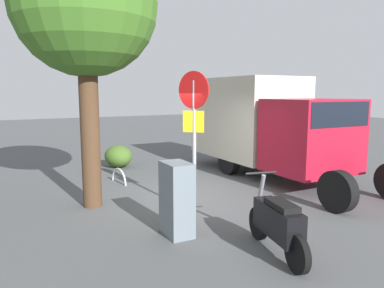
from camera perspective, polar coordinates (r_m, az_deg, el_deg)
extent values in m
plane|color=#494B4D|center=(8.99, 0.28, -8.20)|extent=(60.00, 60.00, 0.00)
cylinder|color=black|center=(11.36, 5.79, -2.46)|extent=(0.91, 0.27, 0.90)
cylinder|color=black|center=(12.49, 13.09, -1.67)|extent=(0.91, 0.27, 0.90)
cylinder|color=black|center=(8.32, 21.78, -6.91)|extent=(0.91, 0.27, 0.90)
cube|color=beige|center=(12.07, 8.60, 4.16)|extent=(3.68, 2.29, 2.53)
cube|color=maroon|center=(9.98, 18.16, 1.24)|extent=(1.85, 2.14, 1.90)
cube|color=black|center=(9.93, 18.31, 4.68)|extent=(1.87, 1.98, 0.60)
cylinder|color=black|center=(6.53, 10.34, -12.10)|extent=(0.57, 0.23, 0.56)
cylinder|color=black|center=(5.52, 16.15, -16.20)|extent=(0.57, 0.23, 0.56)
cube|color=black|center=(5.87, 13.29, -11.63)|extent=(1.14, 0.57, 0.48)
cube|color=black|center=(5.70, 13.87, -9.38)|extent=(0.69, 0.43, 0.12)
cylinder|color=slate|center=(6.32, 10.66, -7.56)|extent=(0.29, 0.14, 0.69)
cylinder|color=black|center=(6.24, 10.74, -4.46)|extent=(0.17, 0.54, 0.04)
cylinder|color=#9E9EA3|center=(7.53, 0.36, -0.63)|extent=(0.08, 0.08, 2.76)
cylinder|color=red|center=(7.43, 0.23, 8.46)|extent=(0.71, 0.32, 0.76)
cube|color=yellow|center=(7.46, 0.23, 3.53)|extent=(0.33, 0.33, 0.44)
cylinder|color=#47301E|center=(8.23, -15.64, 1.68)|extent=(0.41, 0.41, 3.29)
sphere|color=#3B6921|center=(8.38, -16.39, 20.38)|extent=(3.03, 3.03, 3.03)
cube|color=slate|center=(6.49, -2.40, -8.61)|extent=(0.66, 0.44, 1.31)
torus|color=#B7B7BC|center=(10.49, -11.33, -5.98)|extent=(0.85, 0.17, 0.85)
ellipsoid|color=#3D5C22|center=(12.62, -11.45, -1.86)|extent=(1.10, 0.90, 0.75)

